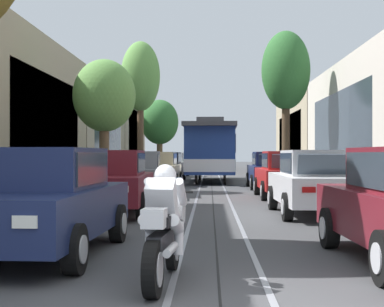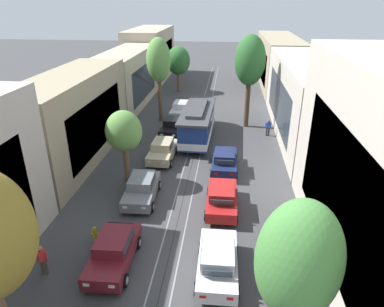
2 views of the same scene
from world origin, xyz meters
name	(u,v)px [view 2 (image 2 of 2)]	position (x,y,z in m)	size (l,w,h in m)	color
ground_plane	(196,146)	(0.00, 24.76, 0.00)	(160.00, 160.00, 0.00)	#424244
trolley_track_rails	(200,129)	(0.00, 28.94, 0.00)	(1.14, 69.89, 0.01)	gray
building_facade_left	(108,88)	(-9.56, 30.27, 3.65)	(5.27, 61.59, 8.02)	beige
building_facade_right	(314,100)	(9.89, 26.26, 4.01)	(5.57, 61.59, 9.75)	beige
parked_car_maroon_second_left	(114,251)	(-2.56, 9.44, 0.80)	(2.07, 4.39, 1.58)	maroon
parked_car_grey_mid_left	(142,188)	(-2.64, 15.49, 0.80)	(2.11, 4.41, 1.58)	slate
parked_car_beige_fourth_left	(162,150)	(-2.44, 21.65, 0.80)	(2.05, 4.38, 1.58)	#C1B28E
parked_car_black_fifth_left	(173,126)	(-2.52, 27.36, 0.80)	(2.12, 4.41, 1.58)	black
parked_car_white_sixth_left	(181,109)	(-2.51, 32.96, 0.80)	(2.13, 4.42, 1.58)	silver
parked_car_white_second_right	(218,261)	(2.48, 9.25, 0.80)	(2.04, 4.38, 1.58)	silver
parked_car_red_mid_right	(222,198)	(2.51, 14.87, 0.80)	(2.02, 4.37, 1.58)	red
parked_car_navy_fourth_right	(225,161)	(2.56, 20.21, 0.80)	(2.00, 4.36, 1.58)	#19234C
street_tree_kerb_left_second	(124,132)	(-4.25, 17.78, 3.73)	(2.47, 2.36, 5.22)	brown
street_tree_kerb_left_mid	(159,61)	(-4.41, 31.14, 6.22)	(2.45, 2.38, 8.52)	brown
street_tree_kerb_left_fourth	(178,61)	(-4.32, 44.06, 4.14)	(3.18, 3.18, 6.09)	brown
street_tree_kerb_right_near	(297,268)	(4.63, 3.90, 5.47)	(2.28, 1.96, 7.54)	#4C3826
street_tree_kerb_right_second	(250,62)	(4.53, 30.40, 6.46)	(2.94, 2.96, 8.96)	#4C3826
cable_car_trolley	(198,124)	(0.00, 25.83, 1.66)	(2.80, 9.17, 3.28)	navy
pedestrian_on_left_pavement	(138,134)	(-5.24, 24.91, 0.87)	(0.55, 0.39, 1.55)	black
pedestrian_on_right_pavement	(268,127)	(6.49, 27.92, 0.88)	(0.55, 0.28, 1.57)	black
pedestrian_crossing_far	(42,258)	(-5.64, 8.43, 0.91)	(0.55, 0.42, 1.61)	#4C4233
fire_hydrant	(95,233)	(-4.17, 11.12, 0.42)	(0.40, 0.22, 0.84)	gold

